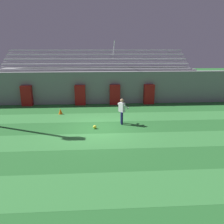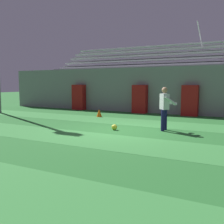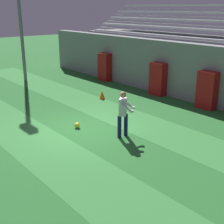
{
  "view_description": "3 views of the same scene",
  "coord_description": "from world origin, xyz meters",
  "px_view_note": "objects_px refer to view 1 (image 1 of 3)",
  "views": [
    {
      "loc": [
        0.11,
        -12.61,
        4.76
      ],
      "look_at": [
        0.9,
        0.28,
        0.96
      ],
      "focal_mm": 35.0,
      "sensor_mm": 36.0,
      "label": 1
    },
    {
      "loc": [
        4.46,
        -8.96,
        1.81
      ],
      "look_at": [
        -0.28,
        0.02,
        0.7
      ],
      "focal_mm": 42.0,
      "sensor_mm": 36.0,
      "label": 2
    },
    {
      "loc": [
        9.33,
        -6.08,
        4.4
      ],
      "look_at": [
        1.13,
        0.68,
        0.84
      ],
      "focal_mm": 50.0,
      "sensor_mm": 36.0,
      "label": 3
    }
  ],
  "objects_px": {
    "padding_pillar_far_left": "(27,96)",
    "soccer_ball": "(95,127)",
    "goalkeeper": "(122,110)",
    "traffic_cone": "(60,111)",
    "padding_pillar_gate_left": "(80,95)",
    "padding_pillar_far_right": "(149,94)",
    "padding_pillar_gate_right": "(115,95)"
  },
  "relations": [
    {
      "from": "goalkeeper",
      "to": "traffic_cone",
      "type": "bearing_deg",
      "value": 150.94
    },
    {
      "from": "padding_pillar_far_left",
      "to": "padding_pillar_gate_left",
      "type": "bearing_deg",
      "value": 0.0
    },
    {
      "from": "padding_pillar_far_left",
      "to": "soccer_ball",
      "type": "xyz_separation_m",
      "value": [
        5.84,
        -5.94,
        -0.75
      ]
    },
    {
      "from": "padding_pillar_far_left",
      "to": "traffic_cone",
      "type": "xyz_separation_m",
      "value": [
        3.23,
        -2.71,
        -0.65
      ]
    },
    {
      "from": "padding_pillar_far_right",
      "to": "soccer_ball",
      "type": "distance_m",
      "value": 7.6
    },
    {
      "from": "padding_pillar_gate_left",
      "to": "padding_pillar_far_right",
      "type": "bearing_deg",
      "value": 0.0
    },
    {
      "from": "goalkeeper",
      "to": "padding_pillar_far_right",
      "type": "bearing_deg",
      "value": 60.35
    },
    {
      "from": "padding_pillar_gate_right",
      "to": "padding_pillar_far_left",
      "type": "distance_m",
      "value": 7.51
    },
    {
      "from": "padding_pillar_gate_left",
      "to": "traffic_cone",
      "type": "bearing_deg",
      "value": -115.25
    },
    {
      "from": "soccer_ball",
      "to": "goalkeeper",
      "type": "bearing_deg",
      "value": 24.79
    },
    {
      "from": "padding_pillar_far_left",
      "to": "traffic_cone",
      "type": "height_order",
      "value": "padding_pillar_far_left"
    },
    {
      "from": "goalkeeper",
      "to": "soccer_ball",
      "type": "distance_m",
      "value": 2.11
    },
    {
      "from": "padding_pillar_gate_right",
      "to": "traffic_cone",
      "type": "height_order",
      "value": "padding_pillar_gate_right"
    },
    {
      "from": "padding_pillar_far_left",
      "to": "goalkeeper",
      "type": "xyz_separation_m",
      "value": [
        7.59,
        -5.13,
        0.1
      ]
    },
    {
      "from": "padding_pillar_far_right",
      "to": "goalkeeper",
      "type": "xyz_separation_m",
      "value": [
        -2.92,
        -5.13,
        0.1
      ]
    },
    {
      "from": "padding_pillar_gate_left",
      "to": "traffic_cone",
      "type": "height_order",
      "value": "padding_pillar_gate_left"
    },
    {
      "from": "padding_pillar_far_right",
      "to": "goalkeeper",
      "type": "height_order",
      "value": "padding_pillar_far_right"
    },
    {
      "from": "goalkeeper",
      "to": "padding_pillar_gate_right",
      "type": "bearing_deg",
      "value": 90.9
    },
    {
      "from": "padding_pillar_far_right",
      "to": "soccer_ball",
      "type": "relative_size",
      "value": 7.81
    },
    {
      "from": "traffic_cone",
      "to": "padding_pillar_far_right",
      "type": "bearing_deg",
      "value": 20.43
    },
    {
      "from": "padding_pillar_far_left",
      "to": "traffic_cone",
      "type": "distance_m",
      "value": 4.27
    },
    {
      "from": "padding_pillar_far_right",
      "to": "traffic_cone",
      "type": "relative_size",
      "value": 4.09
    },
    {
      "from": "soccer_ball",
      "to": "traffic_cone",
      "type": "relative_size",
      "value": 0.52
    },
    {
      "from": "padding_pillar_gate_right",
      "to": "padding_pillar_far_left",
      "type": "height_order",
      "value": "same"
    },
    {
      "from": "padding_pillar_gate_left",
      "to": "goalkeeper",
      "type": "relative_size",
      "value": 1.03
    },
    {
      "from": "padding_pillar_gate_left",
      "to": "padding_pillar_far_left",
      "type": "height_order",
      "value": "same"
    },
    {
      "from": "goalkeeper",
      "to": "traffic_cone",
      "type": "relative_size",
      "value": 3.98
    },
    {
      "from": "goalkeeper",
      "to": "padding_pillar_gate_left",
      "type": "bearing_deg",
      "value": 120.95
    },
    {
      "from": "soccer_ball",
      "to": "traffic_cone",
      "type": "xyz_separation_m",
      "value": [
        -2.6,
        3.23,
        0.1
      ]
    },
    {
      "from": "goalkeeper",
      "to": "soccer_ball",
      "type": "height_order",
      "value": "goalkeeper"
    },
    {
      "from": "traffic_cone",
      "to": "soccer_ball",
      "type": "bearing_deg",
      "value": -51.16
    },
    {
      "from": "padding_pillar_far_left",
      "to": "soccer_ball",
      "type": "distance_m",
      "value": 8.36
    }
  ]
}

